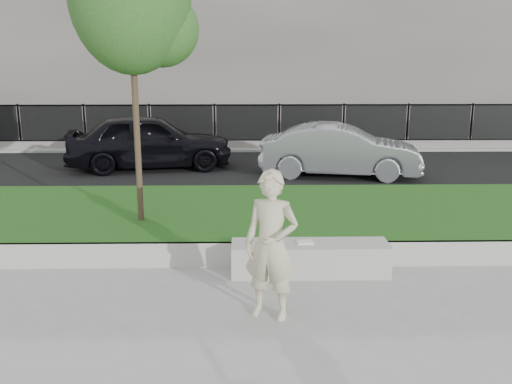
{
  "coord_description": "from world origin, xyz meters",
  "views": [
    {
      "loc": [
        0.45,
        -7.38,
        3.25
      ],
      "look_at": [
        0.61,
        1.2,
        1.17
      ],
      "focal_mm": 40.0,
      "sensor_mm": 36.0,
      "label": 1
    }
  ],
  "objects_px": {
    "young_tree": "(135,0)",
    "stone_bench": "(310,258)",
    "book": "(305,242)",
    "car_dark": "(150,141)",
    "car_silver": "(340,150)",
    "man": "(271,245)"
  },
  "relations": [
    {
      "from": "stone_bench",
      "to": "car_silver",
      "type": "relative_size",
      "value": 0.56
    },
    {
      "from": "young_tree",
      "to": "car_dark",
      "type": "bearing_deg",
      "value": 98.47
    },
    {
      "from": "book",
      "to": "young_tree",
      "type": "height_order",
      "value": "young_tree"
    },
    {
      "from": "stone_bench",
      "to": "young_tree",
      "type": "distance_m",
      "value": 5.0
    },
    {
      "from": "book",
      "to": "car_dark",
      "type": "bearing_deg",
      "value": 109.57
    },
    {
      "from": "stone_bench",
      "to": "man",
      "type": "bearing_deg",
      "value": -114.58
    },
    {
      "from": "stone_bench",
      "to": "car_dark",
      "type": "distance_m",
      "value": 8.86
    },
    {
      "from": "book",
      "to": "young_tree",
      "type": "relative_size",
      "value": 0.05
    },
    {
      "from": "man",
      "to": "young_tree",
      "type": "relative_size",
      "value": 0.37
    },
    {
      "from": "car_dark",
      "to": "car_silver",
      "type": "xyz_separation_m",
      "value": [
        5.26,
        -1.14,
        -0.09
      ]
    },
    {
      "from": "book",
      "to": "car_silver",
      "type": "height_order",
      "value": "car_silver"
    },
    {
      "from": "car_silver",
      "to": "young_tree",
      "type": "bearing_deg",
      "value": 150.65
    },
    {
      "from": "stone_bench",
      "to": "man",
      "type": "distance_m",
      "value": 1.73
    },
    {
      "from": "stone_bench",
      "to": "book",
      "type": "xyz_separation_m",
      "value": [
        -0.08,
        -0.0,
        0.26
      ]
    },
    {
      "from": "young_tree",
      "to": "stone_bench",
      "type": "bearing_deg",
      "value": -30.38
    },
    {
      "from": "car_silver",
      "to": "car_dark",
      "type": "bearing_deg",
      "value": 87.61
    },
    {
      "from": "book",
      "to": "stone_bench",
      "type": "bearing_deg",
      "value": -4.57
    },
    {
      "from": "man",
      "to": "car_silver",
      "type": "relative_size",
      "value": 0.45
    },
    {
      "from": "man",
      "to": "car_dark",
      "type": "distance_m",
      "value": 9.94
    },
    {
      "from": "car_silver",
      "to": "stone_bench",
      "type": "bearing_deg",
      "value": 177.09
    },
    {
      "from": "young_tree",
      "to": "car_dark",
      "type": "height_order",
      "value": "young_tree"
    },
    {
      "from": "book",
      "to": "young_tree",
      "type": "xyz_separation_m",
      "value": [
        -2.66,
        1.61,
        3.6
      ]
    }
  ]
}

